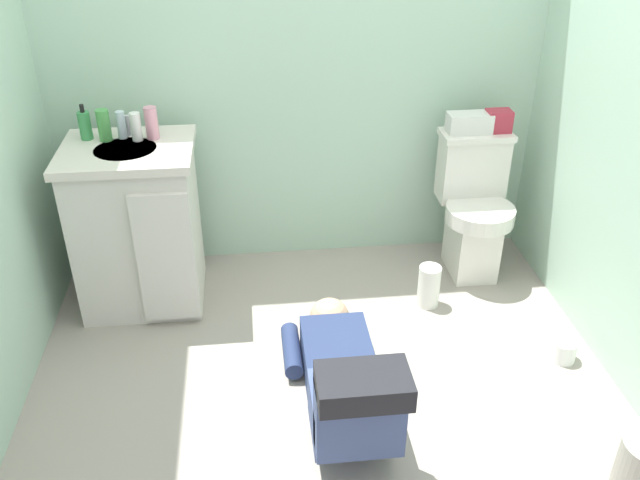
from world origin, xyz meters
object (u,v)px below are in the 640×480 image
Objects in this scene: bottle_pink at (152,123)px; person_plumber at (344,379)px; bottle_white at (136,127)px; bottle_clear at (121,125)px; vanity_cabinet at (138,225)px; faucet at (128,126)px; soap_dispenser at (85,125)px; bottle_green at (104,125)px; tissue_box at (469,123)px; toilet_paper_roll at (564,350)px; toiletry_bag at (498,121)px; paper_towel_roll at (429,286)px; toilet at (474,207)px.

person_plumber is at bearing -53.23° from bottle_pink.
bottle_clear is at bearing 152.95° from bottle_white.
bottle_clear is at bearing 103.83° from vanity_cabinet.
soap_dispenser is (-0.19, -0.02, 0.02)m from faucet.
faucet is 0.68× the size of bottle_green.
bottle_green is at bearing 173.75° from bottle_white.
bottle_pink is (0.31, -0.03, 0.01)m from soap_dispenser.
bottle_white is (0.24, -0.04, -0.00)m from soap_dispenser.
soap_dispenser is at bearing -173.99° from faucet.
bottle_white is at bearing -176.43° from tissue_box.
toilet_paper_roll is at bearing -20.43° from vanity_cabinet.
toilet_paper_roll is (0.09, -0.89, -0.76)m from toiletry_bag.
tissue_box is 0.84m from paper_towel_roll.
faucet is (-0.00, 0.15, 0.45)m from vanity_cabinet.
bottle_green reaches higher than bottle_white.
bottle_clear reaches higher than person_plumber.
person_plumber is 6.42× the size of soap_dispenser.
tissue_box is 1.19m from toilet_paper_roll.
bottle_white reaches higher than vanity_cabinet.
faucet is 0.13m from bottle_pink.
bottle_clear is (-1.73, 0.03, 0.52)m from toilet.
paper_towel_roll is at bearing -121.88° from tissue_box.
bottle_pink reaches higher than toiletry_bag.
tissue_box is (1.66, 0.18, 0.38)m from vanity_cabinet.
person_plumber is 4.84× the size of tissue_box.
toilet is 5.68× the size of bottle_white.
toilet is at bearing 103.81° from toilet_paper_roll.
faucet is at bearing 178.24° from toilet.
toilet_paper_roll is (1.90, -0.85, -0.82)m from faucet.
toiletry_bag is at bearing 95.88° from toilet_paper_roll.
vanity_cabinet is 7.45× the size of toilet_paper_roll.
paper_towel_roll is (-0.25, -0.41, -0.69)m from tissue_box.
bottle_pink is (0.21, -0.00, 0.00)m from bottle_green.
toilet_paper_roll is (0.20, -0.80, -0.32)m from toilet.
bottle_pink reaches higher than toilet.
soap_dispenser is at bearing 146.90° from vanity_cabinet.
bottle_clear is at bearing 166.40° from paper_towel_roll.
bottle_white is 0.60× the size of paper_towel_roll.
faucet is at bearing 126.20° from bottle_white.
bottle_clear reaches higher than vanity_cabinet.
soap_dispenser is 0.24m from bottle_white.
paper_towel_roll is (1.50, -0.33, -0.78)m from bottle_green.
bottle_white reaches higher than faucet.
bottle_white is (-1.76, -0.10, 0.08)m from toiletry_bag.
bottle_green is (-1.80, 0.01, 0.53)m from toilet.
vanity_cabinet is at bearing 133.50° from person_plumber.
toiletry_bag is (0.10, 0.09, 0.44)m from toilet.
toilet is at bearing -63.57° from tissue_box.
soap_dispenser reaches higher than tissue_box.
bottle_green is at bearing 167.80° from paper_towel_roll.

